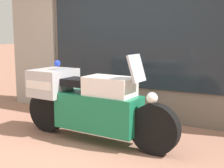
# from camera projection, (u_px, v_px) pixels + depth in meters

# --- Properties ---
(ground_plane) EXTENTS (60.00, 60.00, 0.00)m
(ground_plane) POSITION_uv_depth(u_px,v_px,m) (70.00, 153.00, 3.81)
(ground_plane) COLOR #9E6B56
(shop_building) EXTENTS (5.43, 0.55, 3.27)m
(shop_building) POSITION_uv_depth(u_px,v_px,m) (117.00, 22.00, 5.47)
(shop_building) COLOR #6B6056
(shop_building) RESTS_ON ground
(window_display) EXTENTS (3.93, 0.30, 1.87)m
(window_display) POSITION_uv_depth(u_px,v_px,m) (163.00, 93.00, 5.27)
(window_display) COLOR slate
(window_display) RESTS_ON ground
(paramedic_motorcycle) EXTENTS (2.35, 0.63, 1.20)m
(paramedic_motorcycle) POSITION_uv_depth(u_px,v_px,m) (87.00, 101.00, 4.24)
(paramedic_motorcycle) COLOR black
(paramedic_motorcycle) RESTS_ON ground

